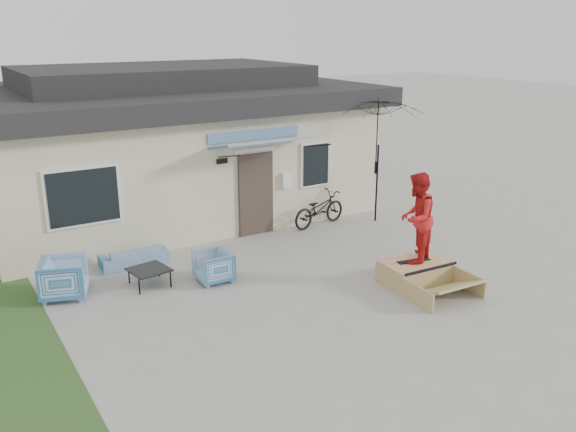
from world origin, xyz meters
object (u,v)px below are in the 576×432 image
armchair_right (214,265)px  coffee_table (150,277)px  armchair_left (64,276)px  skater (417,216)px  skate_ramp (414,272)px  skateboard (414,260)px  loveseat (134,253)px  bicycle (319,205)px  patio_umbrella (378,158)px

armchair_right → coffee_table: 1.32m
armchair_left → skater: 7.07m
skate_ramp → skateboard: bearing=90.0°
armchair_right → loveseat: bearing=-145.5°
bicycle → skateboard: 4.11m
loveseat → skateboard: bearing=142.8°
bicycle → skateboard: (-0.45, -4.08, -0.09)m
bicycle → skate_ramp: size_ratio=0.98×
patio_umbrella → skateboard: (-2.00, -3.62, -1.28)m
skateboard → armchair_right: bearing=158.7°
armchair_right → bicycle: size_ratio=0.41×
coffee_table → skateboard: 5.44m
coffee_table → skate_ramp: size_ratio=0.41×
loveseat → skateboard: loveseat is taller
loveseat → patio_umbrella: patio_umbrella is taller
coffee_table → skater: skater is taller
armchair_left → bicycle: (6.77, 1.06, 0.12)m
armchair_left → loveseat: bearing=-42.5°
patio_umbrella → armchair_left: bearing=-175.9°
armchair_right → patio_umbrella: size_ratio=0.26×
skater → armchair_right: bearing=-63.0°
loveseat → armchair_right: armchair_right is taller
armchair_left → skater: skater is taller
skate_ramp → armchair_right: bearing=150.5°
loveseat → bicycle: bearing=-175.2°
patio_umbrella → skate_ramp: size_ratio=1.53×
armchair_left → armchair_right: 2.92m
armchair_right → bicycle: bicycle is taller
skater → patio_umbrella: bearing=-150.1°
coffee_table → skateboard: (4.72, -2.69, 0.28)m
bicycle → skater: skater is taller
armchair_right → patio_umbrella: patio_umbrella is taller
patio_umbrella → skateboard: size_ratio=3.67×
loveseat → coffee_table: (-0.08, -1.23, -0.11)m
armchair_left → skateboard: bearing=-96.4°
patio_umbrella → skater: (-2.00, -3.62, -0.33)m
armchair_left → skate_ramp: 7.02m
skate_ramp → skateboard: size_ratio=2.39×
armchair_left → patio_umbrella: 8.44m
bicycle → skate_ramp: (-0.45, -4.13, -0.33)m
skate_ramp → skater: 1.20m
armchair_left → skateboard: (6.32, -3.02, 0.03)m
bicycle → loveseat: bearing=81.7°
skater → coffee_table: bearing=-60.9°
coffee_table → skate_ramp: 5.46m
coffee_table → armchair_right: bearing=-22.9°
bicycle → patio_umbrella: size_ratio=0.64×
armchair_right → skateboard: armchair_right is taller
skateboard → skater: 0.95m
loveseat → skate_ramp: (4.64, -3.97, -0.07)m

